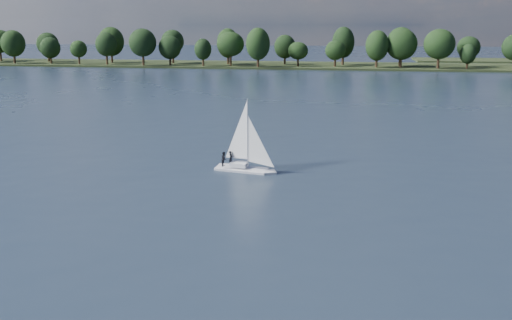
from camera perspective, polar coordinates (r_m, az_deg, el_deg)
The scene contains 4 objects.
ground at distance 126.23m, azimuth -0.02°, elevation 5.86°, with size 700.00×700.00×0.00m, color #233342.
far_shore at distance 236.92m, azimuth 4.49°, elevation 9.33°, with size 660.00×40.00×1.50m, color black.
sailboat at distance 65.37m, azimuth -1.41°, elevation 0.97°, with size 6.93×3.16×8.81m.
treeline at distance 232.85m, azimuth 4.13°, elevation 11.31°, with size 562.41×74.27×18.89m.
Camera 1 is at (20.53, -23.45, 16.48)m, focal length 40.00 mm.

